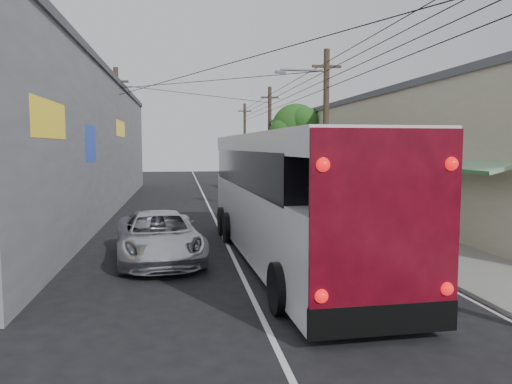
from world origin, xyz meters
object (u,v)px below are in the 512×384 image
at_px(parked_suv, 306,201).
at_px(pedestrian_near, 374,202).
at_px(parked_car_mid, 264,189).
at_px(parked_car_far, 254,184).
at_px(coach_bus, 287,196).
at_px(jeepney, 159,237).
at_px(pedestrian_far, 337,200).

height_order(parked_suv, pedestrian_near, pedestrian_near).
xyz_separation_m(parked_car_mid, parked_car_far, (0.00, 4.63, 0.03)).
bearing_deg(parked_car_far, coach_bus, -98.06).
distance_m(parked_car_mid, parked_car_far, 4.63).
bearing_deg(jeepney, parked_car_far, 67.75).
relative_size(parked_suv, parked_car_far, 1.19).
relative_size(parked_suv, pedestrian_near, 2.67).
relative_size(jeepney, pedestrian_near, 2.83).
xyz_separation_m(parked_suv, parked_car_mid, (-0.80, 8.06, -0.07)).
bearing_deg(jeepney, pedestrian_near, 23.44).
relative_size(jeepney, parked_suv, 1.06).
bearing_deg(pedestrian_near, parked_suv, -45.36).
distance_m(coach_bus, parked_car_far, 22.34).
bearing_deg(parked_suv, parked_car_mid, 95.72).
bearing_deg(parked_car_far, parked_car_mid, -92.37).
bearing_deg(parked_car_far, jeepney, -108.10).
relative_size(parked_suv, parked_car_mid, 1.29).
distance_m(parked_suv, parked_car_far, 12.72).
height_order(parked_car_far, pedestrian_far, pedestrian_far).
height_order(coach_bus, pedestrian_near, coach_bus).
xyz_separation_m(parked_suv, pedestrian_near, (2.11, -3.72, 0.33)).
relative_size(coach_bus, pedestrian_far, 9.19).
relative_size(coach_bus, jeepney, 2.52).
bearing_deg(pedestrian_near, coach_bus, 63.58).
relative_size(coach_bus, parked_car_mid, 3.45).
relative_size(parked_car_far, pedestrian_near, 2.24).
xyz_separation_m(coach_bus, parked_car_far, (2.21, 22.19, -1.30)).
distance_m(jeepney, pedestrian_far, 11.48).
height_order(jeepney, parked_car_far, jeepney).
bearing_deg(pedestrian_far, parked_car_far, -81.55).
bearing_deg(coach_bus, pedestrian_near, 46.22).
distance_m(coach_bus, jeepney, 4.11).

